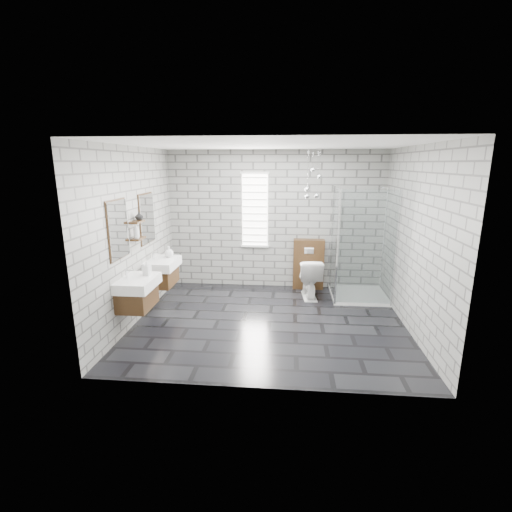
# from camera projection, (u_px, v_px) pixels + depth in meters

# --- Properties ---
(floor) EXTENTS (4.20, 3.60, 0.02)m
(floor) POSITION_uv_depth(u_px,v_px,m) (269.00, 322.00, 5.89)
(floor) COLOR black
(floor) RESTS_ON ground
(ceiling) EXTENTS (4.20, 3.60, 0.02)m
(ceiling) POSITION_uv_depth(u_px,v_px,m) (271.00, 144.00, 5.23)
(ceiling) COLOR white
(ceiling) RESTS_ON wall_back
(wall_back) EXTENTS (4.20, 0.02, 2.70)m
(wall_back) POSITION_uv_depth(u_px,v_px,m) (275.00, 220.00, 7.30)
(wall_back) COLOR gray
(wall_back) RESTS_ON floor
(wall_front) EXTENTS (4.20, 0.02, 2.70)m
(wall_front) POSITION_uv_depth(u_px,v_px,m) (261.00, 273.00, 3.81)
(wall_front) COLOR gray
(wall_front) RESTS_ON floor
(wall_left) EXTENTS (0.02, 3.60, 2.70)m
(wall_left) POSITION_uv_depth(u_px,v_px,m) (134.00, 236.00, 5.74)
(wall_left) COLOR gray
(wall_left) RESTS_ON floor
(wall_right) EXTENTS (0.02, 3.60, 2.70)m
(wall_right) POSITION_uv_depth(u_px,v_px,m) (415.00, 241.00, 5.37)
(wall_right) COLOR gray
(wall_right) RESTS_ON floor
(vanity_left) EXTENTS (0.47, 0.70, 1.57)m
(vanity_left) POSITION_uv_depth(u_px,v_px,m) (135.00, 284.00, 5.32)
(vanity_left) COLOR #412914
(vanity_left) RESTS_ON wall_left
(vanity_right) EXTENTS (0.47, 0.70, 1.57)m
(vanity_right) POSITION_uv_depth(u_px,v_px,m) (160.00, 265.00, 6.34)
(vanity_right) COLOR #412914
(vanity_right) RESTS_ON wall_left
(shelf_lower) EXTENTS (0.14, 0.30, 0.03)m
(shelf_lower) POSITION_uv_depth(u_px,v_px,m) (138.00, 239.00, 5.70)
(shelf_lower) COLOR #412914
(shelf_lower) RESTS_ON wall_left
(shelf_upper) EXTENTS (0.14, 0.30, 0.03)m
(shelf_upper) POSITION_uv_depth(u_px,v_px,m) (137.00, 222.00, 5.63)
(shelf_upper) COLOR #412914
(shelf_upper) RESTS_ON wall_left
(window) EXTENTS (0.56, 0.05, 1.48)m
(window) POSITION_uv_depth(u_px,v_px,m) (255.00, 210.00, 7.26)
(window) COLOR white
(window) RESTS_ON wall_back
(cistern_panel) EXTENTS (0.60, 0.20, 1.00)m
(cistern_panel) POSITION_uv_depth(u_px,v_px,m) (308.00, 264.00, 7.35)
(cistern_panel) COLOR #412914
(cistern_panel) RESTS_ON floor
(flush_plate) EXTENTS (0.18, 0.01, 0.12)m
(flush_plate) POSITION_uv_depth(u_px,v_px,m) (309.00, 251.00, 7.17)
(flush_plate) COLOR silver
(flush_plate) RESTS_ON cistern_panel
(shower_enclosure) EXTENTS (1.00, 1.00, 2.03)m
(shower_enclosure) POSITION_uv_depth(u_px,v_px,m) (355.00, 273.00, 6.77)
(shower_enclosure) COLOR white
(shower_enclosure) RESTS_ON floor
(pendant_cluster) EXTENTS (0.31, 0.24, 0.88)m
(pendant_cluster) POSITION_uv_depth(u_px,v_px,m) (312.00, 185.00, 6.64)
(pendant_cluster) COLOR silver
(pendant_cluster) RESTS_ON ceiling
(toilet) EXTENTS (0.48, 0.77, 0.75)m
(toilet) POSITION_uv_depth(u_px,v_px,m) (309.00, 278.00, 6.90)
(toilet) COLOR white
(toilet) RESTS_ON floor
(soap_bottle_a) EXTENTS (0.11, 0.12, 0.22)m
(soap_bottle_a) POSITION_uv_depth(u_px,v_px,m) (147.00, 268.00, 5.41)
(soap_bottle_a) COLOR #B2B2B2
(soap_bottle_a) RESTS_ON vanity_left
(soap_bottle_b) EXTENTS (0.18, 0.18, 0.19)m
(soap_bottle_b) POSITION_uv_depth(u_px,v_px,m) (169.00, 252.00, 6.46)
(soap_bottle_b) COLOR #B2B2B2
(soap_bottle_b) RESTS_ON vanity_right
(soap_bottle_c) EXTENTS (0.11, 0.11, 0.23)m
(soap_bottle_c) POSITION_uv_depth(u_px,v_px,m) (136.00, 231.00, 5.59)
(soap_bottle_c) COLOR #B2B2B2
(soap_bottle_c) RESTS_ON shelf_lower
(vase) EXTENTS (0.16, 0.16, 0.13)m
(vase) POSITION_uv_depth(u_px,v_px,m) (139.00, 216.00, 5.68)
(vase) COLOR #B2B2B2
(vase) RESTS_ON shelf_upper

